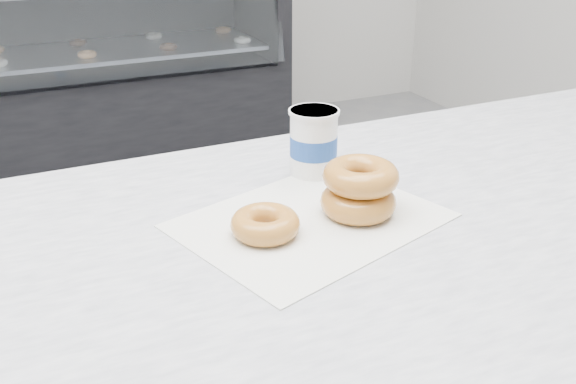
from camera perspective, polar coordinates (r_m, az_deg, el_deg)
name	(u,v)px	position (r m, az deg, el deg)	size (l,w,h in m)	color
display_case	(43,74)	(3.48, -20.92, 9.79)	(2.40, 0.74, 1.25)	black
wax_paper	(311,220)	(0.89, 2.03, -2.55)	(0.34, 0.26, 0.00)	silver
donut_single	(265,224)	(0.84, -2.03, -2.84)	(0.09, 0.09, 0.03)	#CE8138
donut_stack	(359,189)	(0.89, 6.37, 0.28)	(0.12, 0.12, 0.07)	#CE8138
coffee_cup	(314,142)	(1.02, 2.29, 4.50)	(0.08, 0.08, 0.11)	white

